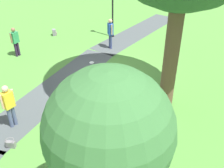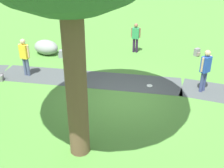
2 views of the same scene
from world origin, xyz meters
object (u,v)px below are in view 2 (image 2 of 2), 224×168
lawn_boulder (46,47)px  frisbee_on_grass (150,86)px  spare_backpack_on_lawn (197,52)px  man_near_boulder (136,36)px  backpack_by_boulder (61,54)px  passerby_on_path (205,68)px  woman_with_handbag (25,55)px  handbag_on_grass (2,77)px

lawn_boulder → frisbee_on_grass: bearing=158.9°
spare_backpack_on_lawn → frisbee_on_grass: spare_backpack_on_lawn is taller
man_near_boulder → backpack_by_boulder: bearing=28.0°
man_near_boulder → frisbee_on_grass: (-1.41, 3.88, -0.90)m
man_near_boulder → passerby_on_path: size_ratio=0.92×
woman_with_handbag → handbag_on_grass: bearing=44.3°
frisbee_on_grass → passerby_on_path: bearing=-176.2°
woman_with_handbag → frisbee_on_grass: woman_with_handbag is taller
woman_with_handbag → spare_backpack_on_lawn: bearing=-147.5°
backpack_by_boulder → frisbee_on_grass: bearing=157.8°
woman_with_handbag → lawn_boulder: bearing=-79.9°
handbag_on_grass → spare_backpack_on_lawn: 9.70m
man_near_boulder → handbag_on_grass: size_ratio=4.47×
frisbee_on_grass → backpack_by_boulder: bearing=-22.2°
woman_with_handbag → passerby_on_path: bearing=-175.6°
handbag_on_grass → woman_with_handbag: bearing=-135.7°
lawn_boulder → passerby_on_path: 8.29m
man_near_boulder → frisbee_on_grass: size_ratio=6.49×
woman_with_handbag → backpack_by_boulder: size_ratio=4.21×
handbag_on_grass → lawn_boulder: bearing=-94.9°
man_near_boulder → spare_backpack_on_lawn: (-3.25, -0.32, -0.72)m
frisbee_on_grass → handbag_on_grass: bearing=11.0°
woman_with_handbag → passerby_on_path: 7.52m
passerby_on_path → spare_backpack_on_lawn: passerby_on_path is taller
backpack_by_boulder → frisbee_on_grass: backpack_by_boulder is taller
backpack_by_boulder → handbag_on_grass: bearing=68.1°
lawn_boulder → passerby_on_path: bearing=165.0°
woman_with_handbag → frisbee_on_grass: 5.53m
passerby_on_path → frisbee_on_grass: 2.30m
lawn_boulder → woman_with_handbag: bearing=100.1°
handbag_on_grass → spare_backpack_on_lawn: spare_backpack_on_lawn is taller
lawn_boulder → woman_with_handbag: 2.83m
frisbee_on_grass → woman_with_handbag: bearing=4.6°
handbag_on_grass → backpack_by_boulder: 3.46m
man_near_boulder → handbag_on_grass: 7.03m
passerby_on_path → lawn_boulder: bearing=-15.0°
lawn_boulder → spare_backpack_on_lawn: 7.99m
woman_with_handbag → man_near_boulder: size_ratio=1.06×
spare_backpack_on_lawn → passerby_on_path: bearing=93.2°
passerby_on_path → handbag_on_grass: (8.28, 1.34, -0.86)m
backpack_by_boulder → man_near_boulder: bearing=-152.0°
man_near_boulder → frisbee_on_grass: bearing=110.0°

